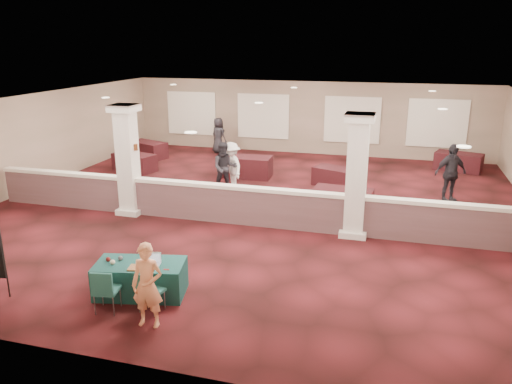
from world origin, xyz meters
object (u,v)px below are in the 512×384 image
(far_table_front_left, at_px, (135,162))
(attendee_c, at_px, (450,173))
(near_table, at_px, (141,279))
(woman, at_px, (147,285))
(far_table_back_right, at_px, (458,162))
(attendee_d, at_px, (219,135))
(far_table_front_center, at_px, (337,177))
(attendee_b, at_px, (232,166))
(conf_chair_side, at_px, (105,288))
(far_table_front_right, at_px, (342,201))
(far_table_back_left, at_px, (148,150))
(far_table_back_center, at_px, (246,167))
(attendee_a, at_px, (225,168))
(conf_chair_main, at_px, (149,289))

(far_table_front_left, bearing_deg, attendee_c, -3.90)
(far_table_front_left, height_order, attendee_c, attendee_c)
(near_table, xyz_separation_m, woman, (0.70, -0.99, 0.45))
(far_table_back_right, height_order, attendee_d, attendee_d)
(attendee_d, bearing_deg, far_table_front_center, 170.39)
(attendee_b, distance_m, attendee_c, 7.03)
(woman, height_order, attendee_d, attendee_d)
(attendee_b, bearing_deg, conf_chair_side, -44.14)
(far_table_back_right, bearing_deg, conf_chair_side, -119.32)
(far_table_front_right, height_order, far_table_back_left, far_table_front_right)
(far_table_back_center, height_order, attendee_d, attendee_d)
(far_table_front_left, height_order, attendee_a, attendee_a)
(woman, relative_size, attendee_c, 0.84)
(woman, relative_size, far_table_front_right, 0.91)
(far_table_front_center, height_order, far_table_back_right, far_table_back_right)
(conf_chair_main, bearing_deg, far_table_back_right, 72.78)
(far_table_front_center, bearing_deg, far_table_back_center, 174.51)
(conf_chair_main, xyz_separation_m, far_table_back_center, (-1.10, 9.82, -0.10))
(woman, distance_m, far_table_back_center, 10.30)
(near_table, xyz_separation_m, far_table_front_right, (3.32, 6.19, 0.01))
(far_table_front_right, bearing_deg, conf_chair_side, -117.15)
(near_table, relative_size, far_table_back_left, 1.03)
(woman, xyz_separation_m, far_table_front_left, (-5.75, 9.88, -0.45))
(conf_chair_main, relative_size, far_table_back_left, 0.48)
(near_table, relative_size, conf_chair_main, 2.15)
(far_table_back_left, distance_m, far_table_back_right, 12.86)
(far_table_back_right, relative_size, attendee_b, 1.04)
(conf_chair_side, relative_size, attendee_b, 0.53)
(woman, xyz_separation_m, attendee_a, (-1.38, 8.06, 0.08))
(conf_chair_main, height_order, far_table_front_right, conf_chair_main)
(far_table_front_right, bearing_deg, far_table_back_left, 151.18)
(conf_chair_side, relative_size, far_table_front_right, 0.51)
(attendee_c, bearing_deg, far_table_back_right, 50.61)
(far_table_front_left, bearing_deg, woman, -59.82)
(far_table_front_center, relative_size, far_table_back_right, 0.92)
(near_table, distance_m, far_table_front_right, 7.02)
(far_table_back_center, xyz_separation_m, attendee_b, (0.04, -1.78, 0.44))
(attendee_c, bearing_deg, near_table, -158.52)
(far_table_back_center, xyz_separation_m, attendee_d, (-2.39, 3.67, 0.41))
(conf_chair_side, bearing_deg, attendee_c, 43.09)
(far_table_front_center, relative_size, far_table_back_center, 0.84)
(woman, height_order, far_table_front_left, woman)
(attendee_b, bearing_deg, near_table, -41.79)
(far_table_front_left, relative_size, far_table_front_center, 1.05)
(far_table_back_right, bearing_deg, woman, -115.73)
(far_table_back_right, distance_m, attendee_b, 9.17)
(far_table_back_left, bearing_deg, attendee_b, -35.90)
(conf_chair_side, distance_m, far_table_front_left, 10.83)
(far_table_front_center, relative_size, attendee_b, 0.96)
(conf_chair_side, relative_size, far_table_back_center, 0.46)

